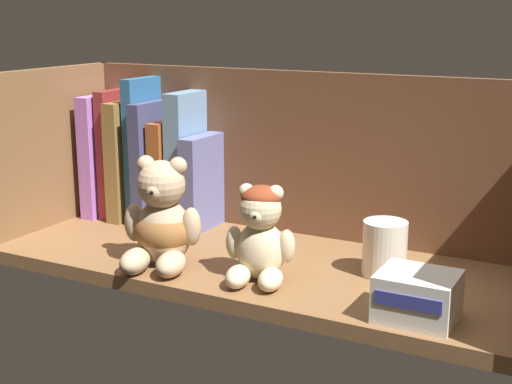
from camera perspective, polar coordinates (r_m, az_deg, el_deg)
shelf_board at (r=102.76cm, az=0.33°, el=-5.91°), size 75.72×28.29×2.00cm
shelf_back_panel at (r=112.15cm, az=3.84°, el=2.45°), size 78.12×1.20×27.22cm
shelf_side_panel_left at (r=121.61cm, az=-16.04°, el=2.84°), size 1.60×30.69×27.22cm
book_0 at (r=127.32cm, az=-11.51°, el=2.93°), size 2.59×12.36×20.35cm
book_1 at (r=125.54cm, az=-10.56°, el=3.05°), size 2.06×10.23×21.31cm
book_2 at (r=124.05cm, az=-9.56°, el=2.57°), size 2.58×12.36×19.67cm
book_3 at (r=122.12cm, az=-8.61°, el=3.34°), size 1.92×9.79×23.48cm
book_4 at (r=121.04cm, az=-7.64°, el=2.41°), size 2.54×12.79×19.89cm
book_5 at (r=119.80cm, az=-6.55°, el=1.60°), size 2.50×10.70×16.91cm
book_6 at (r=117.60cm, az=-5.32°, el=2.57°), size 2.98×9.49×21.62cm
book_7 at (r=116.59cm, az=-3.95°, el=0.84°), size 2.71×11.62×15.04cm
teddy_bear_larger at (r=99.80cm, az=-7.35°, el=-2.45°), size 11.56×12.17×15.12cm
teddy_bear_smaller at (r=93.44cm, az=0.30°, el=-3.44°), size 9.63×9.89×12.64cm
pillar_candle at (r=97.44cm, az=10.02°, el=-4.36°), size 5.84×5.84×7.34cm
small_product_box at (r=84.86cm, az=12.50°, el=-7.96°), size 8.72×7.72×5.49cm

